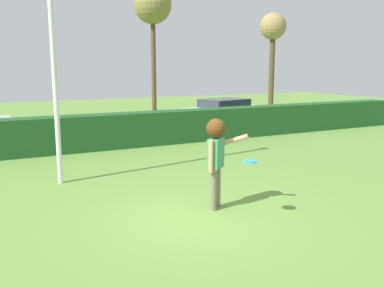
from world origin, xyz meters
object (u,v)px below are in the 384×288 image
at_px(person, 216,150).
at_px(lamppost, 51,18).
at_px(frisbee, 250,161).
at_px(parked_car_white, 224,110).
at_px(maple_tree, 153,7).
at_px(willow_tree, 273,31).

bearing_deg(person, lamppost, 125.20).
distance_m(person, frisbee, 0.86).
bearing_deg(frisbee, parked_car_white, 60.14).
bearing_deg(parked_car_white, frisbee, -119.86).
xyz_separation_m(frisbee, lamppost, (-2.61, 4.22, 2.77)).
distance_m(frisbee, maple_tree, 18.64).
bearing_deg(person, frisbee, -75.39).
bearing_deg(maple_tree, frisbee, -106.93).
height_order(person, lamppost, lamppost).
bearing_deg(lamppost, maple_tree, 58.83).
height_order(parked_car_white, willow_tree, willow_tree).
xyz_separation_m(parked_car_white, maple_tree, (-1.36, 5.69, 5.48)).
bearing_deg(frisbee, maple_tree, 73.07).
height_order(maple_tree, willow_tree, maple_tree).
bearing_deg(maple_tree, willow_tree, -4.87).
relative_size(person, willow_tree, 0.29).
bearing_deg(lamppost, willow_tree, 37.51).
bearing_deg(person, willow_tree, 49.06).
bearing_deg(maple_tree, person, -108.42).
xyz_separation_m(lamppost, parked_car_white, (9.19, 7.26, -3.20)).
height_order(person, frisbee, person).
distance_m(person, maple_tree, 17.92).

